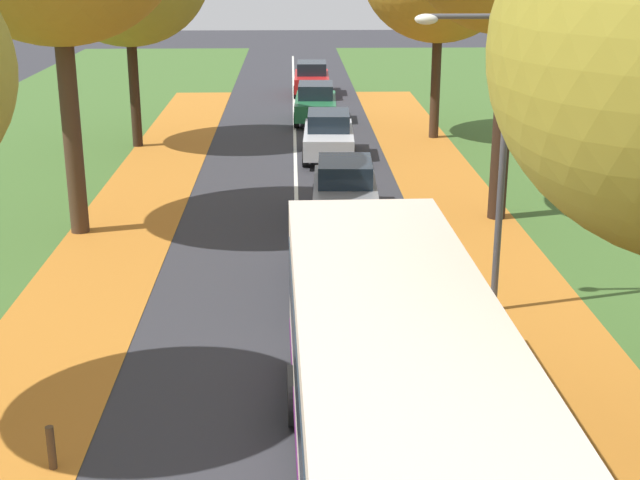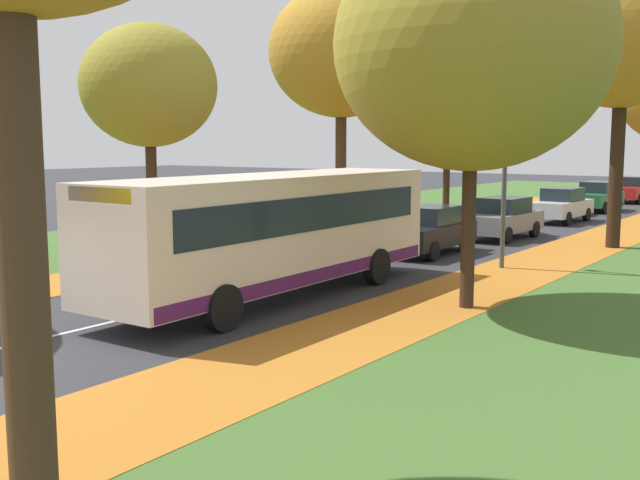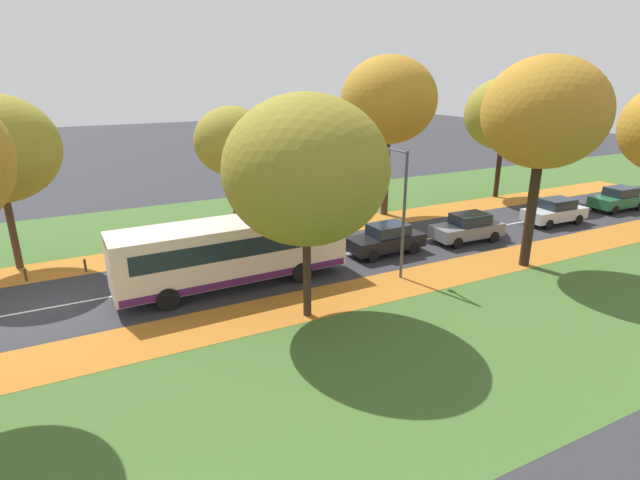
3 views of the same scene
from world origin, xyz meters
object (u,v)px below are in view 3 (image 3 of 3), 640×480
at_px(bollard_sixth, 236,242).
at_px(bus, 232,250).
at_px(tree_right_near, 306,170).
at_px(car_grey_following, 468,228).
at_px(tree_left_far, 505,114).
at_px(tree_left_near, 232,141).
at_px(tree_left_mid, 389,100).
at_px(bollard_second, 25,275).
at_px(car_black_lead, 386,239).
at_px(car_silver_third_in_line, 555,211).
at_px(streetlamp_right, 400,199).
at_px(car_green_fourth_in_line, 618,199).
at_px(bollard_fourth, 140,257).
at_px(bollard_fifth, 190,249).
at_px(tree_right_mid, 545,113).
at_px(bollard_third, 85,266).

height_order(bollard_sixth, bus, bus).
bearing_deg(tree_right_near, car_grey_following, 108.73).
xyz_separation_m(tree_left_far, bus, (7.08, -23.51, -4.61)).
height_order(tree_left_near, tree_left_mid, tree_left_mid).
relative_size(bollard_second, car_black_lead, 0.14).
distance_m(tree_left_mid, car_silver_third_in_line, 12.80).
height_order(streetlamp_right, car_green_fourth_in_line, streetlamp_right).
height_order(bollard_second, bollard_fourth, bollard_fourth).
relative_size(bollard_sixth, bus, 0.06).
height_order(bollard_second, bus, bus).
bearing_deg(car_green_fourth_in_line, bus, -89.45).
distance_m(bollard_fourth, bollard_fifth, 2.55).
height_order(tree_left_near, bollard_fourth, tree_left_near).
xyz_separation_m(tree_left_near, car_black_lead, (6.89, 6.04, -4.71)).
bearing_deg(tree_left_near, car_black_lead, 41.24).
xyz_separation_m(tree_left_far, tree_right_mid, (11.40, -9.68, 1.14)).
height_order(tree_right_near, tree_right_mid, tree_right_mid).
bearing_deg(tree_left_near, bollard_fifth, -53.84).
bearing_deg(tree_right_mid, car_green_fourth_in_line, 107.71).
bearing_deg(tree_right_mid, bollard_sixth, -126.79).
xyz_separation_m(streetlamp_right, car_black_lead, (-2.78, 1.26, -2.92)).
relative_size(tree_left_mid, bollard_fourth, 16.09).
bearing_deg(tree_left_near, bollard_fourth, -67.98).
distance_m(tree_right_mid, car_black_lead, 9.65).
relative_size(bollard_fifth, car_black_lead, 0.17).
distance_m(car_grey_following, car_green_fourth_in_line, 14.33).
height_order(tree_right_near, bollard_fifth, tree_right_near).
bearing_deg(car_green_fourth_in_line, streetlamp_right, -82.48).
relative_size(tree_left_near, car_silver_third_in_line, 1.76).
height_order(tree_right_near, bollard_second, tree_right_near).
relative_size(bollard_fifth, streetlamp_right, 0.12).
distance_m(tree_left_mid, car_green_fourth_in_line, 17.98).
height_order(tree_left_near, tree_right_mid, tree_right_mid).
bearing_deg(car_black_lead, tree_right_near, -56.43).
relative_size(streetlamp_right, car_black_lead, 1.41).
bearing_deg(car_grey_following, car_black_lead, -94.59).
distance_m(tree_left_far, bollard_fifth, 25.21).
xyz_separation_m(tree_left_mid, bollard_fifth, (2.17, -13.78, -7.17)).
bearing_deg(bollard_fifth, bollard_second, -90.45).
distance_m(bollard_fifth, bus, 4.96).
distance_m(streetlamp_right, car_grey_following, 7.59).
bearing_deg(tree_right_near, tree_left_mid, 134.80).
relative_size(tree_right_mid, bus, 0.96).
xyz_separation_m(tree_right_mid, car_green_fourth_in_line, (-4.59, 14.39, -6.65)).
height_order(tree_right_near, car_green_fourth_in_line, tree_right_near).
relative_size(bollard_fourth, car_grey_following, 0.15).
bearing_deg(bollard_third, tree_right_mid, 65.31).
height_order(tree_left_mid, bus, tree_left_mid).
bearing_deg(tree_left_far, tree_right_near, -62.51).
bearing_deg(tree_right_mid, car_silver_third_in_line, 119.90).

